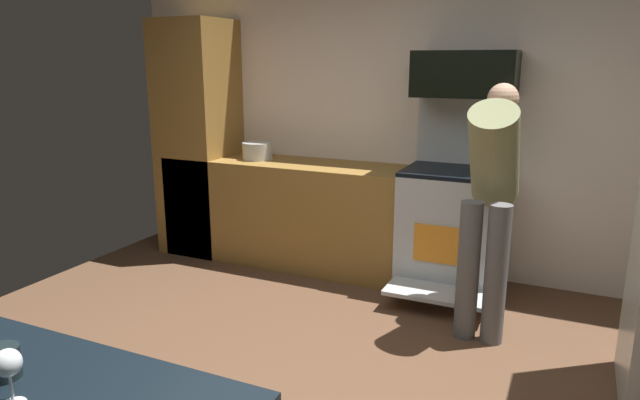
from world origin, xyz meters
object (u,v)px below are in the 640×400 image
Objects in this scene: person_cook at (491,191)px; stock_pot at (257,151)px; oven_range at (454,226)px; mug_tea at (2,363)px; wine_glass_mid at (8,366)px; microwave at (465,74)px.

stock_pot is (-2.08, 0.66, 0.03)m from person_cook.
mug_tea is at bearing -99.76° from oven_range.
microwave is at bearing 82.96° from wine_glass_mid.
wine_glass_mid is (-0.43, -3.40, 0.50)m from oven_range.
stock_pot is at bearing 109.40° from mug_tea.
oven_range is 0.85m from person_cook.
wine_glass_mid is at bearing -97.04° from microwave.
wine_glass_mid is (-0.43, -3.49, -0.64)m from microwave.
person_cook is at bearing 71.20° from mug_tea.
person_cook reaches higher than stock_pot.
person_cook reaches higher than oven_range.
stock_pot reaches higher than mug_tea.
stock_pot is (-1.17, 3.33, 0.03)m from mug_tea.
person_cook is (0.34, -0.74, -0.70)m from microwave.
stock_pot is (-1.31, 3.41, -0.04)m from wine_glass_mid.
wine_glass_mid is 0.17m from mug_tea.
microwave is 1.87m from stock_pot.
oven_range is at bearing -90.00° from microwave.
oven_range is 3.46m from wine_glass_mid.
wine_glass_mid is at bearing -105.64° from person_cook.
mug_tea is 0.36× the size of stock_pot.
stock_pot is (-1.74, 0.01, 0.47)m from oven_range.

